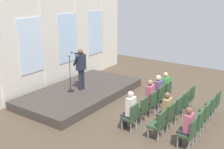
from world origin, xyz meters
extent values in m
plane|color=brown|center=(0.00, 0.00, 0.00)|extent=(15.42, 15.42, 0.00)
cube|color=silver|center=(0.00, 5.93, 2.21)|extent=(10.95, 0.10, 4.42)
cube|color=silver|center=(-2.53, 5.88, 2.21)|extent=(0.20, 0.08, 4.42)
cube|color=silver|center=(-1.09, 5.87, 2.23)|extent=(1.20, 0.04, 2.29)
cube|color=silver|center=(-0.34, 5.88, 2.21)|extent=(0.20, 0.08, 4.42)
cube|color=silver|center=(1.09, 5.87, 2.23)|extent=(1.20, 0.04, 2.29)
cube|color=silver|center=(1.85, 5.88, 2.21)|extent=(0.20, 0.08, 4.42)
cube|color=silver|center=(3.28, 5.87, 2.23)|extent=(1.20, 0.04, 2.29)
cube|color=silver|center=(4.03, 5.88, 2.21)|extent=(0.20, 0.08, 4.42)
cube|color=#3F3833|center=(0.00, 4.17, 0.17)|extent=(5.43, 2.93, 0.35)
cylinder|color=#232838|center=(-0.08, 4.12, 0.78)|extent=(0.14, 0.14, 0.87)
cylinder|color=#232838|center=(0.10, 4.12, 0.78)|extent=(0.14, 0.14, 0.87)
cube|color=#232838|center=(0.01, 4.12, 1.55)|extent=(0.42, 0.22, 0.65)
cube|color=#26663F|center=(0.01, 4.24, 1.62)|extent=(0.06, 0.01, 0.39)
sphere|color=brown|center=(0.01, 4.13, 2.01)|extent=(0.21, 0.21, 0.21)
cylinder|color=#232838|center=(-0.23, 4.20, 1.65)|extent=(0.09, 0.28, 0.45)
cylinder|color=#232838|center=(0.17, 4.25, 1.87)|extent=(0.15, 0.36, 0.15)
cylinder|color=#232838|center=(0.13, 4.39, 1.88)|extent=(0.11, 0.34, 0.15)
sphere|color=brown|center=(0.05, 4.65, 1.90)|extent=(0.10, 0.10, 0.10)
cylinder|color=black|center=(-0.43, 4.35, 0.36)|extent=(0.28, 0.28, 0.03)
cylinder|color=black|center=(-0.43, 4.35, 1.10)|extent=(0.02, 0.02, 1.45)
sphere|color=#262626|center=(-0.43, 4.35, 1.87)|extent=(0.07, 0.07, 0.07)
cylinder|color=#99999E|center=(-1.19, 1.08, 0.20)|extent=(0.04, 0.04, 0.40)
cylinder|color=#99999E|center=(-1.55, 1.08, 0.20)|extent=(0.04, 0.04, 0.40)
cylinder|color=#99999E|center=(-1.19, 0.74, 0.20)|extent=(0.04, 0.04, 0.40)
cylinder|color=#99999E|center=(-1.55, 0.74, 0.20)|extent=(0.04, 0.04, 0.40)
cube|color=#2D472D|center=(-1.37, 0.91, 0.44)|extent=(0.46, 0.44, 0.08)
cube|color=#2D472D|center=(-1.37, 0.72, 0.71)|extent=(0.46, 0.06, 0.46)
cylinder|color=#2D2D33|center=(-1.46, 1.09, 0.22)|extent=(0.10, 0.10, 0.44)
cylinder|color=#2D2D33|center=(-1.28, 1.09, 0.22)|extent=(0.10, 0.10, 0.44)
cube|color=#2D2D33|center=(-1.37, 0.97, 0.50)|extent=(0.34, 0.36, 0.12)
cube|color=silver|center=(-1.37, 0.86, 0.86)|extent=(0.36, 0.20, 0.61)
sphere|color=beige|center=(-1.37, 0.88, 1.28)|extent=(0.20, 0.20, 0.20)
cylinder|color=#99999E|center=(-0.51, 1.08, 0.20)|extent=(0.04, 0.04, 0.40)
cylinder|color=#99999E|center=(-0.87, 1.08, 0.20)|extent=(0.04, 0.04, 0.40)
cylinder|color=#99999E|center=(-0.51, 0.74, 0.20)|extent=(0.04, 0.04, 0.40)
cylinder|color=#99999E|center=(-0.87, 0.74, 0.20)|extent=(0.04, 0.04, 0.40)
cube|color=#2D472D|center=(-0.69, 0.91, 0.44)|extent=(0.46, 0.44, 0.08)
cube|color=#2D472D|center=(-0.69, 0.72, 0.71)|extent=(0.46, 0.06, 0.46)
cylinder|color=#99999E|center=(0.18, 1.08, 0.20)|extent=(0.04, 0.04, 0.40)
cylinder|color=#99999E|center=(-0.18, 1.08, 0.20)|extent=(0.04, 0.04, 0.40)
cylinder|color=#99999E|center=(0.18, 0.74, 0.20)|extent=(0.04, 0.04, 0.40)
cylinder|color=#99999E|center=(-0.18, 0.74, 0.20)|extent=(0.04, 0.04, 0.40)
cube|color=#2D472D|center=(0.00, 0.91, 0.44)|extent=(0.46, 0.44, 0.08)
cube|color=#2D472D|center=(0.00, 0.72, 0.71)|extent=(0.46, 0.06, 0.46)
cylinder|color=#2D2D33|center=(-0.09, 1.09, 0.22)|extent=(0.10, 0.10, 0.44)
cylinder|color=#2D2D33|center=(0.09, 1.09, 0.22)|extent=(0.10, 0.10, 0.44)
cube|color=#2D2D33|center=(0.00, 0.97, 0.50)|extent=(0.34, 0.36, 0.12)
cube|color=#B24C66|center=(0.00, 0.86, 0.87)|extent=(0.36, 0.20, 0.61)
sphere|color=#8C6647|center=(0.00, 0.88, 1.28)|extent=(0.20, 0.20, 0.20)
cylinder|color=#99999E|center=(0.87, 1.08, 0.20)|extent=(0.04, 0.04, 0.40)
cylinder|color=#99999E|center=(0.51, 1.08, 0.20)|extent=(0.04, 0.04, 0.40)
cylinder|color=#99999E|center=(0.87, 0.74, 0.20)|extent=(0.04, 0.04, 0.40)
cylinder|color=#99999E|center=(0.51, 0.74, 0.20)|extent=(0.04, 0.04, 0.40)
cube|color=#2D472D|center=(0.69, 0.91, 0.44)|extent=(0.46, 0.44, 0.08)
cube|color=#2D472D|center=(0.69, 0.72, 0.71)|extent=(0.46, 0.06, 0.46)
cylinder|color=#2D2D33|center=(0.60, 1.09, 0.22)|extent=(0.10, 0.10, 0.44)
cylinder|color=#2D2D33|center=(0.78, 1.09, 0.22)|extent=(0.10, 0.10, 0.44)
cube|color=#2D2D33|center=(0.69, 0.97, 0.50)|extent=(0.34, 0.36, 0.12)
cube|color=#594C72|center=(0.69, 0.86, 0.86)|extent=(0.36, 0.20, 0.61)
sphere|color=beige|center=(0.69, 0.88, 1.28)|extent=(0.20, 0.20, 0.20)
cylinder|color=#99999E|center=(1.55, 1.08, 0.20)|extent=(0.04, 0.04, 0.40)
cylinder|color=#99999E|center=(1.19, 1.08, 0.20)|extent=(0.04, 0.04, 0.40)
cylinder|color=#99999E|center=(1.55, 0.74, 0.20)|extent=(0.04, 0.04, 0.40)
cylinder|color=#99999E|center=(1.19, 0.74, 0.20)|extent=(0.04, 0.04, 0.40)
cube|color=#2D472D|center=(1.37, 0.91, 0.44)|extent=(0.46, 0.44, 0.08)
cube|color=#2D472D|center=(1.37, 0.72, 0.71)|extent=(0.46, 0.06, 0.46)
cylinder|color=#2D2D33|center=(1.28, 1.09, 0.22)|extent=(0.10, 0.10, 0.44)
cylinder|color=#2D2D33|center=(1.46, 1.09, 0.22)|extent=(0.10, 0.10, 0.44)
cube|color=#2D2D33|center=(1.37, 0.97, 0.50)|extent=(0.34, 0.36, 0.12)
cube|color=green|center=(1.37, 0.86, 0.84)|extent=(0.36, 0.20, 0.56)
sphere|color=tan|center=(1.37, 0.88, 1.23)|extent=(0.20, 0.20, 0.20)
cylinder|color=#99999E|center=(-1.19, 0.12, 0.20)|extent=(0.04, 0.04, 0.40)
cylinder|color=#99999E|center=(-1.55, 0.12, 0.20)|extent=(0.04, 0.04, 0.40)
cylinder|color=#99999E|center=(-1.19, -0.22, 0.20)|extent=(0.04, 0.04, 0.40)
cylinder|color=#99999E|center=(-1.55, -0.22, 0.20)|extent=(0.04, 0.04, 0.40)
cube|color=#2D472D|center=(-1.37, -0.05, 0.44)|extent=(0.46, 0.44, 0.08)
cube|color=#2D472D|center=(-1.37, -0.24, 0.71)|extent=(0.46, 0.06, 0.46)
cylinder|color=#99999E|center=(-0.51, 0.12, 0.20)|extent=(0.04, 0.04, 0.40)
cylinder|color=#99999E|center=(-0.87, 0.12, 0.20)|extent=(0.04, 0.04, 0.40)
cylinder|color=#99999E|center=(-0.51, -0.22, 0.20)|extent=(0.04, 0.04, 0.40)
cylinder|color=#99999E|center=(-0.87, -0.22, 0.20)|extent=(0.04, 0.04, 0.40)
cube|color=#2D472D|center=(-0.69, -0.05, 0.44)|extent=(0.46, 0.44, 0.08)
cube|color=#2D472D|center=(-0.69, -0.24, 0.71)|extent=(0.46, 0.06, 0.46)
cylinder|color=#2D2D33|center=(-0.78, 0.13, 0.22)|extent=(0.10, 0.10, 0.44)
cylinder|color=#2D2D33|center=(-0.60, 0.13, 0.22)|extent=(0.10, 0.10, 0.44)
cube|color=#2D2D33|center=(-0.69, 0.01, 0.50)|extent=(0.34, 0.36, 0.12)
cube|color=#997F4C|center=(-0.69, -0.10, 0.84)|extent=(0.36, 0.20, 0.56)
sphere|color=brown|center=(-0.69, -0.08, 1.23)|extent=(0.20, 0.20, 0.20)
cylinder|color=#99999E|center=(0.18, 0.12, 0.20)|extent=(0.04, 0.04, 0.40)
cylinder|color=#99999E|center=(-0.18, 0.12, 0.20)|extent=(0.04, 0.04, 0.40)
cylinder|color=#99999E|center=(0.18, -0.22, 0.20)|extent=(0.04, 0.04, 0.40)
cylinder|color=#99999E|center=(-0.18, -0.22, 0.20)|extent=(0.04, 0.04, 0.40)
cube|color=#2D472D|center=(0.00, -0.05, 0.44)|extent=(0.46, 0.44, 0.08)
cube|color=#2D472D|center=(0.00, -0.24, 0.71)|extent=(0.46, 0.06, 0.46)
cylinder|color=#99999E|center=(0.87, 0.12, 0.20)|extent=(0.04, 0.04, 0.40)
cylinder|color=#99999E|center=(0.51, 0.12, 0.20)|extent=(0.04, 0.04, 0.40)
cylinder|color=#99999E|center=(0.87, -0.22, 0.20)|extent=(0.04, 0.04, 0.40)
cylinder|color=#99999E|center=(0.51, -0.22, 0.20)|extent=(0.04, 0.04, 0.40)
cube|color=#2D472D|center=(0.69, -0.05, 0.44)|extent=(0.46, 0.44, 0.08)
cube|color=#2D472D|center=(0.69, -0.24, 0.71)|extent=(0.46, 0.06, 0.46)
cylinder|color=#99999E|center=(1.55, 0.12, 0.20)|extent=(0.04, 0.04, 0.40)
cylinder|color=#99999E|center=(1.19, 0.12, 0.20)|extent=(0.04, 0.04, 0.40)
cylinder|color=#99999E|center=(1.55, -0.22, 0.20)|extent=(0.04, 0.04, 0.40)
cylinder|color=#99999E|center=(1.19, -0.22, 0.20)|extent=(0.04, 0.04, 0.40)
cube|color=#2D472D|center=(1.37, -0.05, 0.44)|extent=(0.46, 0.44, 0.08)
cube|color=#2D472D|center=(1.37, -0.24, 0.71)|extent=(0.46, 0.06, 0.46)
cylinder|color=#99999E|center=(-1.19, -0.84, 0.20)|extent=(0.04, 0.04, 0.40)
cylinder|color=#99999E|center=(-1.55, -0.84, 0.20)|extent=(0.04, 0.04, 0.40)
cylinder|color=#99999E|center=(-1.19, -1.18, 0.20)|extent=(0.04, 0.04, 0.40)
cylinder|color=#99999E|center=(-1.55, -1.18, 0.20)|extent=(0.04, 0.04, 0.40)
cube|color=#2D472D|center=(-1.37, -1.01, 0.44)|extent=(0.46, 0.44, 0.08)
cube|color=#2D472D|center=(-1.37, -1.20, 0.71)|extent=(0.46, 0.06, 0.46)
cylinder|color=#2D2D33|center=(-1.46, -0.83, 0.22)|extent=(0.10, 0.10, 0.44)
cylinder|color=#2D2D33|center=(-1.28, -0.83, 0.22)|extent=(0.10, 0.10, 0.44)
cube|color=#2D2D33|center=(-1.37, -0.95, 0.50)|extent=(0.34, 0.36, 0.12)
cube|color=#B24C66|center=(-1.37, -1.06, 0.83)|extent=(0.36, 0.20, 0.53)
sphere|color=brown|center=(-1.37, -1.04, 1.20)|extent=(0.20, 0.20, 0.20)
cylinder|color=#99999E|center=(-0.51, -0.84, 0.20)|extent=(0.04, 0.04, 0.40)
cylinder|color=#99999E|center=(-0.87, -0.84, 0.20)|extent=(0.04, 0.04, 0.40)
cylinder|color=#99999E|center=(-0.51, -1.18, 0.20)|extent=(0.04, 0.04, 0.40)
cylinder|color=#99999E|center=(-0.87, -1.18, 0.20)|extent=(0.04, 0.04, 0.40)
cube|color=#2D472D|center=(-0.69, -1.01, 0.44)|extent=(0.46, 0.44, 0.08)
cube|color=#2D472D|center=(-0.69, -1.20, 0.71)|extent=(0.46, 0.06, 0.46)
cylinder|color=#99999E|center=(0.18, -0.84, 0.20)|extent=(0.04, 0.04, 0.40)
cylinder|color=#99999E|center=(-0.18, -0.84, 0.20)|extent=(0.04, 0.04, 0.40)
cylinder|color=#99999E|center=(0.18, -1.18, 0.20)|extent=(0.04, 0.04, 0.40)
cylinder|color=#99999E|center=(-0.18, -1.18, 0.20)|extent=(0.04, 0.04, 0.40)
cube|color=#2D472D|center=(0.00, -1.01, 0.44)|extent=(0.46, 0.44, 0.08)
cube|color=#2D472D|center=(0.00, -1.20, 0.71)|extent=(0.46, 0.06, 0.46)
cylinder|color=#99999E|center=(0.87, -0.84, 0.20)|extent=(0.04, 0.04, 0.40)
cylinder|color=#99999E|center=(0.51, -0.84, 0.20)|extent=(0.04, 0.04, 0.40)
cylinder|color=#99999E|center=(0.87, -1.18, 0.20)|extent=(0.04, 0.04, 0.40)
cylinder|color=#99999E|center=(0.51, -1.18, 0.20)|extent=(0.04, 0.04, 0.40)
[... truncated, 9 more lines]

